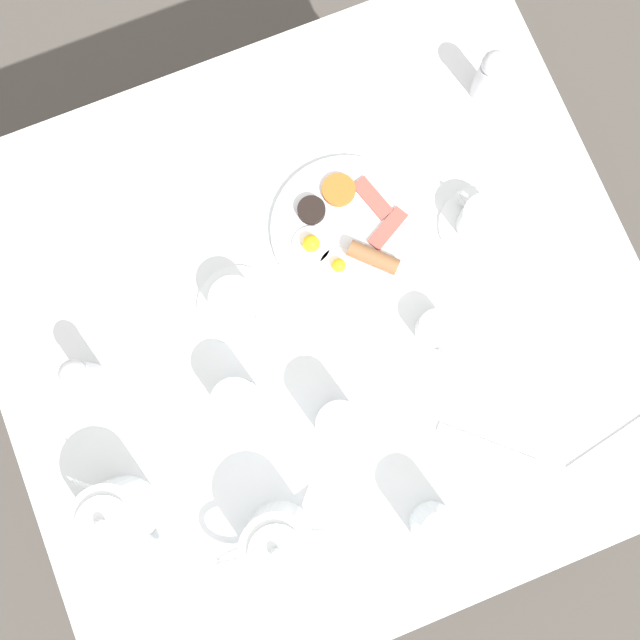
{
  "coord_description": "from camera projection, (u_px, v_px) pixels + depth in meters",
  "views": [
    {
      "loc": [
        0.13,
        -0.05,
        1.85
      ],
      "look_at": [
        0.0,
        0.0,
        0.79
      ],
      "focal_mm": 35.0,
      "sensor_mm": 36.0,
      "label": 1
    }
  ],
  "objects": [
    {
      "name": "knife_by_plate",
      "position": [
        622.0,
        434.0,
        1.06
      ],
      "size": [
        0.06,
        0.22,
        0.0
      ],
      "rotation": [
        0.0,
        0.0,
        0.19
      ],
      "color": "silver",
      "rests_on": "table"
    },
    {
      "name": "water_glass_tall",
      "position": [
        438.0,
        530.0,
        0.99
      ],
      "size": [
        0.08,
        0.08,
        0.11
      ],
      "color": "white",
      "rests_on": "table"
    },
    {
      "name": "teapot_far",
      "position": [
        116.0,
        517.0,
        0.99
      ],
      "size": [
        0.2,
        0.12,
        0.14
      ],
      "rotation": [
        0.0,
        0.0,
        3.59
      ],
      "color": "white",
      "rests_on": "table"
    },
    {
      "name": "teacup_with_saucer_left",
      "position": [
        235.0,
        303.0,
        1.06
      ],
      "size": [
        0.14,
        0.14,
        0.07
      ],
      "color": "white",
      "rests_on": "table"
    },
    {
      "name": "ground_plane",
      "position": [
        320.0,
        356.0,
        1.85
      ],
      "size": [
        8.0,
        8.0,
        0.0
      ],
      "primitive_type": "plane",
      "color": "#4C4742"
    },
    {
      "name": "salt_grinder",
      "position": [
        489.0,
        74.0,
        1.08
      ],
      "size": [
        0.04,
        0.04,
        0.12
      ],
      "color": "#BCBCC1",
      "rests_on": "table"
    },
    {
      "name": "spoon_for_tea",
      "position": [
        214.0,
        119.0,
        1.13
      ],
      "size": [
        0.11,
        0.12,
        0.0
      ],
      "rotation": [
        0.0,
        0.0,
        2.4
      ],
      "color": "silver",
      "rests_on": "table"
    },
    {
      "name": "teacup_with_saucer_right",
      "position": [
        481.0,
        221.0,
        1.08
      ],
      "size": [
        0.14,
        0.14,
        0.07
      ],
      "color": "white",
      "rests_on": "table"
    },
    {
      "name": "fork_by_plate",
      "position": [
        99.0,
        175.0,
        1.12
      ],
      "size": [
        0.16,
        0.1,
        0.0
      ],
      "rotation": [
        0.0,
        0.0,
        1.03
      ],
      "color": "silver",
      "rests_on": "table"
    },
    {
      "name": "teapot_near",
      "position": [
        277.0,
        544.0,
        0.98
      ],
      "size": [
        0.12,
        0.21,
        0.14
      ],
      "rotation": [
        0.0,
        0.0,
        1.46
      ],
      "color": "white",
      "rests_on": "table"
    },
    {
      "name": "table",
      "position": [
        320.0,
        326.0,
        1.15
      ],
      "size": [
        1.06,
        1.13,
        0.77
      ],
      "color": "silver",
      "rests_on": "ground_plane"
    },
    {
      "name": "breakfast_plate",
      "position": [
        346.0,
        231.0,
        1.1
      ],
      "size": [
        0.27,
        0.27,
        0.04
      ],
      "color": "white",
      "rests_on": "table"
    },
    {
      "name": "pepper_grinder",
      "position": [
        81.0,
        374.0,
        1.01
      ],
      "size": [
        0.04,
        0.04,
        0.12
      ],
      "color": "#BCBCC1",
      "rests_on": "table"
    },
    {
      "name": "water_glass_short",
      "position": [
        238.0,
        402.0,
        1.02
      ],
      "size": [
        0.08,
        0.08,
        0.1
      ],
      "color": "white",
      "rests_on": "table"
    },
    {
      "name": "wine_glass_spare",
      "position": [
        339.0,
        424.0,
        1.01
      ],
      "size": [
        0.08,
        0.08,
        0.1
      ],
      "color": "white",
      "rests_on": "table"
    },
    {
      "name": "fork_spare",
      "position": [
        489.0,
        446.0,
        1.05
      ],
      "size": [
        0.14,
        0.15,
        0.0
      ],
      "rotation": [
        0.0,
        0.0,
        2.4
      ],
      "color": "silver",
      "rests_on": "table"
    },
    {
      "name": "creamer_jug",
      "position": [
        435.0,
        329.0,
        1.06
      ],
      "size": [
        0.08,
        0.06,
        0.05
      ],
      "color": "white",
      "rests_on": "table"
    }
  ]
}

